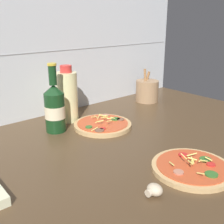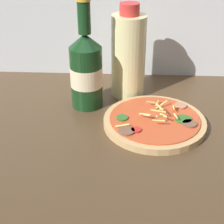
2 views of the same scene
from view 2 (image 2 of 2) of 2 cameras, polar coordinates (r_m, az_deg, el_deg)
The scene contains 4 objects.
counter_slab at distance 63.60cm, azimuth -1.26°, elevation -11.47°, with size 160.00×90.00×2.50cm.
pizza_far at distance 76.65cm, azimuth 7.09°, elevation -1.58°, with size 22.69×22.69×4.51cm.
beer_bottle at distance 80.70cm, azimuth -4.32°, elevation 7.05°, with size 7.63×7.63×25.76cm.
oil_bottle at distance 85.81cm, azimuth 2.75°, elevation 9.49°, with size 8.49×8.49×23.13cm.
Camera 2 is at (3.78, -47.24, 43.66)cm, focal length 55.00 mm.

